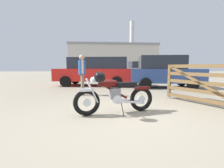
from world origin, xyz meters
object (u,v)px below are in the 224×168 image
timber_gate (211,83)px  red_hatchback_near (139,69)px  vintage_motorcycle (114,94)px  dark_sedan_left (96,71)px  bystander (82,71)px  white_estate_far (164,71)px

timber_gate → red_hatchback_near: (0.65, 13.41, 0.21)m
vintage_motorcycle → dark_sedan_left: (-0.86, 6.02, 0.45)m
dark_sedan_left → timber_gate: bearing=132.2°
red_hatchback_near → dark_sedan_left: bearing=53.0°
vintage_motorcycle → red_hatchback_near: size_ratio=0.50×
dark_sedan_left → red_hatchback_near: size_ratio=1.19×
vintage_motorcycle → timber_gate: bearing=177.0°
vintage_motorcycle → bystander: (-1.17, 2.62, 0.53)m
bystander → dark_sedan_left: (0.32, 3.39, -0.08)m
vintage_motorcycle → white_estate_far: size_ratio=0.50×
red_hatchback_near → bystander: bearing=59.3°
bystander → red_hatchback_near: (4.69, 11.40, -0.10)m
vintage_motorcycle → white_estate_far: bearing=-137.1°
timber_gate → bystander: bearing=35.4°
white_estate_far → dark_sedan_left: bearing=171.2°
dark_sedan_left → white_estate_far: white_estate_far is taller
bystander → dark_sedan_left: size_ratio=0.34×
white_estate_far → vintage_motorcycle: bearing=-115.5°
bystander → white_estate_far: 4.84m
timber_gate → dark_sedan_left: dark_sedan_left is taller
bystander → red_hatchback_near: bearing=-129.1°
bystander → dark_sedan_left: dark_sedan_left is taller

